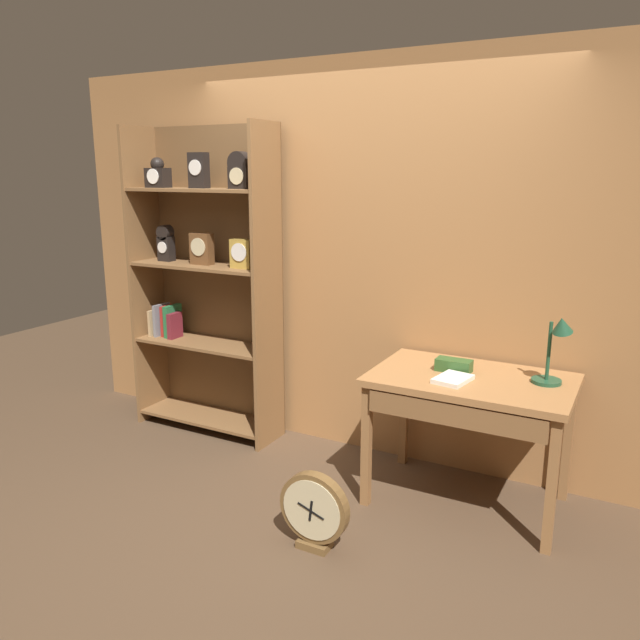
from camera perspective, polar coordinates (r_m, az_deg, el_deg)
ground_plane at (r=3.52m, az=-4.94°, el=-19.04°), size 10.00×10.00×0.00m
back_wood_panel at (r=4.13m, az=4.35°, el=5.21°), size 4.80×0.05×2.60m
bookshelf at (r=4.57m, az=-10.40°, el=3.59°), size 1.11×0.36×2.20m
workbench at (r=3.61m, az=13.53°, el=-6.60°), size 1.11×0.71×0.77m
desk_lamp at (r=3.52m, az=20.76°, el=-2.23°), size 0.21×0.21×0.40m
toolbox_small at (r=3.66m, az=12.14°, el=-4.08°), size 0.20×0.10×0.07m
open_repair_manual at (r=3.50m, az=12.06°, el=-5.31°), size 0.20×0.24×0.02m
round_clock_large at (r=3.31m, az=-0.53°, el=-17.02°), size 0.38×0.11×0.42m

